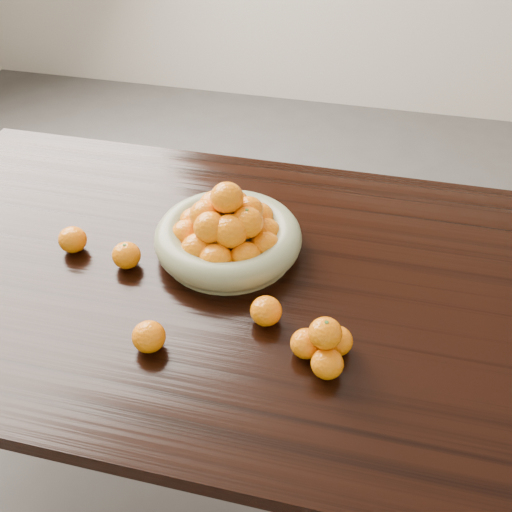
% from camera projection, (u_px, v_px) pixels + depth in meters
% --- Properties ---
extents(ground, '(5.00, 5.00, 0.00)m').
position_uv_depth(ground, '(272.00, 456.00, 1.77)').
color(ground, '#504E4B').
rests_on(ground, ground).
extents(dining_table, '(2.00, 1.00, 0.75)m').
position_uv_depth(dining_table, '(277.00, 308.00, 1.34)').
color(dining_table, black).
rests_on(dining_table, ground).
extents(fruit_bowl, '(0.35, 0.35, 0.18)m').
position_uv_depth(fruit_bowl, '(228.00, 233.00, 1.33)').
color(fruit_bowl, gray).
rests_on(fruit_bowl, dining_table).
extents(orange_pyramid, '(0.12, 0.12, 0.10)m').
position_uv_depth(orange_pyramid, '(324.00, 345.00, 1.09)').
color(orange_pyramid, orange).
rests_on(orange_pyramid, dining_table).
extents(loose_orange_0, '(0.07, 0.07, 0.06)m').
position_uv_depth(loose_orange_0, '(126.00, 255.00, 1.30)').
color(loose_orange_0, orange).
rests_on(loose_orange_0, dining_table).
extents(loose_orange_1, '(0.07, 0.07, 0.06)m').
position_uv_depth(loose_orange_1, '(149.00, 337.00, 1.12)').
color(loose_orange_1, orange).
rests_on(loose_orange_1, dining_table).
extents(loose_orange_2, '(0.07, 0.07, 0.06)m').
position_uv_depth(loose_orange_2, '(266.00, 311.00, 1.17)').
color(loose_orange_2, orange).
rests_on(loose_orange_2, dining_table).
extents(loose_orange_3, '(0.07, 0.07, 0.06)m').
position_uv_depth(loose_orange_3, '(73.00, 240.00, 1.35)').
color(loose_orange_3, orange).
rests_on(loose_orange_3, dining_table).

